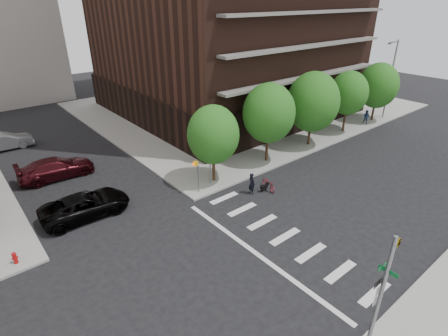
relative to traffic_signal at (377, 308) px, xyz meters
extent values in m
plane|color=black|center=(0.47, 7.49, -2.70)|extent=(120.00, 120.00, 0.00)
cube|color=gray|center=(20.97, 30.99, -2.62)|extent=(39.00, 33.00, 0.15)
cube|color=silver|center=(3.47, 1.49, -2.69)|extent=(2.40, 0.50, 0.01)
cube|color=silver|center=(3.47, 3.49, -2.69)|extent=(2.40, 0.50, 0.01)
cube|color=silver|center=(3.47, 5.49, -2.69)|extent=(2.40, 0.50, 0.01)
cube|color=silver|center=(3.47, 7.49, -2.69)|extent=(2.40, 0.50, 0.01)
cube|color=silver|center=(3.47, 9.49, -2.69)|extent=(2.40, 0.50, 0.01)
cube|color=silver|center=(3.47, 11.49, -2.69)|extent=(2.40, 0.50, 0.01)
cube|color=silver|center=(3.47, 13.49, -2.69)|extent=(2.40, 0.50, 0.01)
cube|color=silver|center=(0.97, 7.49, -2.69)|extent=(0.30, 13.00, 0.01)
cube|color=black|center=(18.47, 31.49, -0.55)|extent=(25.50, 25.50, 4.00)
cube|color=maroon|center=(31.67, 21.99, 0.25)|extent=(1.40, 5.00, 0.20)
cylinder|color=#301E11|center=(4.47, 15.99, -1.40)|extent=(0.24, 0.24, 2.30)
sphere|color=#235B19|center=(4.47, 15.99, 1.35)|extent=(4.00, 4.00, 4.00)
cylinder|color=#301E11|center=(10.47, 15.99, -1.25)|extent=(0.24, 0.24, 2.60)
sphere|color=#235B19|center=(10.47, 15.99, 1.85)|extent=(4.50, 4.50, 4.50)
cylinder|color=#301E11|center=(16.47, 15.99, -1.40)|extent=(0.24, 0.24, 2.30)
sphere|color=#235B19|center=(16.47, 15.99, 1.75)|extent=(5.00, 5.00, 5.00)
cylinder|color=#301E11|center=(22.47, 15.99, -1.25)|extent=(0.24, 0.24, 2.60)
sphere|color=#235B19|center=(22.47, 15.99, 1.65)|extent=(4.00, 4.00, 4.00)
cylinder|color=#301E11|center=(28.47, 15.99, -1.40)|extent=(0.24, 0.24, 2.30)
sphere|color=#235B19|center=(28.47, 15.99, 1.55)|extent=(4.50, 4.50, 4.50)
cylinder|color=slate|center=(-0.03, -0.01, 0.45)|extent=(0.16, 0.16, 6.00)
imported|color=gold|center=(0.22, -0.01, 2.75)|extent=(0.16, 0.20, 1.00)
cube|color=#0A5926|center=(-0.03, 0.14, 2.05)|extent=(0.75, 0.02, 0.18)
cube|color=#0A5926|center=(0.12, -0.01, 1.80)|extent=(0.02, 0.75, 0.18)
cube|color=black|center=(-0.03, 0.11, 1.35)|extent=(0.90, 0.02, 0.28)
cube|color=silver|center=(-0.03, 0.11, 0.85)|extent=(0.32, 0.02, 0.42)
cube|color=silver|center=(-0.03, 0.11, 0.35)|extent=(0.32, 0.02, 0.42)
cylinder|color=slate|center=(2.47, 15.29, -1.25)|extent=(0.10, 0.10, 2.60)
cube|color=gold|center=(2.27, 15.29, -0.15)|extent=(0.32, 0.25, 0.32)
cylinder|color=slate|center=(3.97, 15.79, -1.45)|extent=(0.08, 0.08, 2.20)
cube|color=gold|center=(3.97, 15.64, -0.55)|extent=(0.64, 0.02, 0.64)
cylinder|color=#A50C0C|center=(-10.03, 15.29, -2.25)|extent=(0.22, 0.22, 0.60)
sphere|color=#A50C0C|center=(-10.03, 15.29, -1.94)|extent=(0.24, 0.24, 0.24)
cylinder|color=slate|center=(30.47, 15.69, 1.95)|extent=(0.18, 0.18, 9.00)
cylinder|color=slate|center=(29.57, 15.69, 6.25)|extent=(1.80, 0.14, 0.14)
cube|color=slate|center=(28.67, 15.69, 6.15)|extent=(0.50, 0.22, 0.15)
imported|color=black|center=(-5.19, 17.70, -1.89)|extent=(2.84, 5.89, 1.62)
imported|color=#3B0D12|center=(-5.03, 24.79, -1.85)|extent=(2.69, 5.96, 1.70)
imported|color=#979A9E|center=(-7.18, 34.14, -1.87)|extent=(1.98, 5.10, 1.66)
imported|color=maroon|center=(6.99, 12.34, -2.22)|extent=(1.15, 1.93, 0.96)
imported|color=black|center=(5.55, 12.73, -1.85)|extent=(0.65, 0.47, 1.69)
cube|color=black|center=(6.50, 12.35, -2.31)|extent=(0.62, 0.23, 0.24)
cube|color=black|center=(6.84, 12.33, -2.17)|extent=(0.18, 0.15, 0.18)
cylinder|color=black|center=(6.68, 12.41, -2.57)|extent=(0.06, 0.06, 0.26)
cylinder|color=black|center=(6.32, 12.29, -2.57)|extent=(0.06, 0.06, 0.26)
imported|color=navy|center=(26.54, 15.68, -1.74)|extent=(0.94, 0.84, 1.61)
camera|label=1|loc=(-10.68, -3.70, 10.81)|focal=28.00mm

